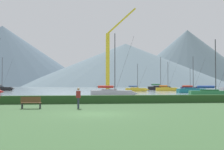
# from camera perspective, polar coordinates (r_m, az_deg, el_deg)

# --- Properties ---
(ground_plane) EXTENTS (1000.00, 1000.00, 0.00)m
(ground_plane) POSITION_cam_1_polar(r_m,az_deg,el_deg) (19.25, -3.16, -7.48)
(ground_plane) COLOR #385B33
(harbor_water) EXTENTS (320.00, 246.00, 0.00)m
(harbor_water) POSITION_cam_1_polar(r_m,az_deg,el_deg) (156.12, -7.11, -2.55)
(harbor_water) COLOR #8C9EA3
(harbor_water) RESTS_ON ground_plane
(hedge_line) EXTENTS (80.00, 1.20, 0.80)m
(hedge_line) POSITION_cam_1_polar(r_m,az_deg,el_deg) (30.18, -4.80, -4.68)
(hedge_line) COLOR #284C23
(hedge_line) RESTS_ON ground_plane
(sailboat_slip_0) EXTENTS (7.19, 3.47, 8.13)m
(sailboat_slip_0) POSITION_cam_1_polar(r_m,az_deg,el_deg) (114.88, 14.56, -2.47)
(sailboat_slip_0) COLOR navy
(sailboat_slip_0) RESTS_ON harbor_water
(sailboat_slip_1) EXTENTS (8.45, 3.17, 10.82)m
(sailboat_slip_1) POSITION_cam_1_polar(r_m,az_deg,el_deg) (103.17, -20.60, -2.42)
(sailboat_slip_1) COLOR black
(sailboat_slip_1) RESTS_ON harbor_water
(sailboat_slip_4) EXTENTS (6.98, 2.78, 7.89)m
(sailboat_slip_4) POSITION_cam_1_polar(r_m,az_deg,el_deg) (85.20, 4.66, -2.76)
(sailboat_slip_4) COLOR gold
(sailboat_slip_4) RESTS_ON harbor_water
(sailboat_slip_5) EXTENTS (7.28, 2.25, 8.39)m
(sailboat_slip_5) POSITION_cam_1_polar(r_m,az_deg,el_deg) (70.47, 14.98, -2.86)
(sailboat_slip_5) COLOR #19707A
(sailboat_slip_5) RESTS_ON harbor_water
(sailboat_slip_9) EXTENTS (9.41, 3.96, 12.13)m
(sailboat_slip_9) POSITION_cam_1_polar(r_m,az_deg,el_deg) (109.78, 9.03, -2.43)
(sailboat_slip_9) COLOR black
(sailboat_slip_9) RESTS_ON harbor_water
(sailboat_slip_10) EXTENTS (7.57, 3.49, 8.53)m
(sailboat_slip_10) POSITION_cam_1_polar(r_m,az_deg,el_deg) (45.89, 18.74, -3.36)
(sailboat_slip_10) COLOR #236B38
(sailboat_slip_10) RESTS_ON harbor_water
(sailboat_slip_11) EXTENTS (7.55, 3.04, 10.01)m
(sailboat_slip_11) POSITION_cam_1_polar(r_m,az_deg,el_deg) (46.79, 0.01, -3.42)
(sailboat_slip_11) COLOR #9E9EA3
(sailboat_slip_11) RESTS_ON harbor_water
(sailboat_slip_12) EXTENTS (7.45, 3.51, 8.98)m
(sailboat_slip_12) POSITION_cam_1_polar(r_m,az_deg,el_deg) (93.05, 10.41, -2.63)
(sailboat_slip_12) COLOR gold
(sailboat_slip_12) RESTS_ON harbor_water
(park_bench_near_path) EXTENTS (1.59, 0.59, 0.95)m
(park_bench_near_path) POSITION_cam_1_polar(r_m,az_deg,el_deg) (24.33, -15.26, -5.00)
(park_bench_near_path) COLOR brown
(park_bench_near_path) RESTS_ON ground_plane
(person_standing_walker) EXTENTS (0.36, 0.57, 1.65)m
(person_standing_walker) POSITION_cam_1_polar(r_m,az_deg,el_deg) (23.63, -6.47, -4.07)
(person_standing_walker) COLOR #2D3347
(person_standing_walker) RESTS_ON ground_plane
(dock_crane) EXTENTS (7.63, 2.00, 19.88)m
(dock_crane) POSITION_cam_1_polar(r_m,az_deg,el_deg) (68.33, -0.59, 1.89)
(dock_crane) COLOR #333338
(dock_crane) RESTS_ON ground_plane
(distant_hill_west_ridge) EXTENTS (198.62, 198.62, 83.39)m
(distant_hill_west_ridge) POSITION_cam_1_polar(r_m,az_deg,el_deg) (455.51, 14.27, 3.19)
(distant_hill_west_ridge) COLOR slate
(distant_hill_west_ridge) RESTS_ON ground_plane
(distant_hill_central_peak) EXTENTS (224.42, 224.42, 74.96)m
(distant_hill_central_peak) POSITION_cam_1_polar(r_m,az_deg,el_deg) (391.80, -20.33, 3.45)
(distant_hill_central_peak) COLOR #4C6070
(distant_hill_central_peak) RESTS_ON ground_plane
(distant_hill_east_ridge) EXTENTS (223.25, 223.25, 46.49)m
(distant_hill_east_ridge) POSITION_cam_1_polar(r_m,az_deg,el_deg) (322.42, 2.60, 1.92)
(distant_hill_east_ridge) COLOR slate
(distant_hill_east_ridge) RESTS_ON ground_plane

